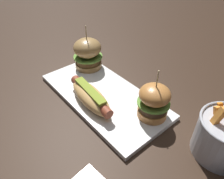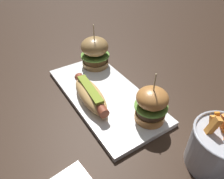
{
  "view_description": "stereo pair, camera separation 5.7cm",
  "coord_description": "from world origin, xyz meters",
  "px_view_note": "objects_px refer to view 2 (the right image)",
  "views": [
    {
      "loc": [
        0.38,
        -0.29,
        0.41
      ],
      "look_at": [
        0.04,
        0.0,
        0.05
      ],
      "focal_mm": 33.75,
      "sensor_mm": 36.0,
      "label": 1
    },
    {
      "loc": [
        0.42,
        -0.24,
        0.41
      ],
      "look_at": [
        0.04,
        0.0,
        0.05
      ],
      "focal_mm": 33.75,
      "sensor_mm": 36.0,
      "label": 2
    }
  ],
  "objects_px": {
    "platter_main": "(105,95)",
    "hot_dog": "(90,94)",
    "slider_left": "(95,52)",
    "slider_right": "(151,105)",
    "fries_bucket": "(220,148)"
  },
  "relations": [
    {
      "from": "platter_main",
      "to": "slider_right",
      "type": "height_order",
      "value": "slider_right"
    },
    {
      "from": "slider_right",
      "to": "fries_bucket",
      "type": "distance_m",
      "value": 0.17
    },
    {
      "from": "platter_main",
      "to": "slider_left",
      "type": "relative_size",
      "value": 2.72
    },
    {
      "from": "hot_dog",
      "to": "fries_bucket",
      "type": "bearing_deg",
      "value": 23.68
    },
    {
      "from": "slider_right",
      "to": "fries_bucket",
      "type": "height_order",
      "value": "slider_right"
    },
    {
      "from": "slider_right",
      "to": "platter_main",
      "type": "bearing_deg",
      "value": -163.87
    },
    {
      "from": "hot_dog",
      "to": "slider_right",
      "type": "height_order",
      "value": "slider_right"
    },
    {
      "from": "platter_main",
      "to": "slider_right",
      "type": "bearing_deg",
      "value": 16.13
    },
    {
      "from": "slider_left",
      "to": "fries_bucket",
      "type": "height_order",
      "value": "slider_left"
    },
    {
      "from": "platter_main",
      "to": "hot_dog",
      "type": "xyz_separation_m",
      "value": [
        0.01,
        -0.05,
        0.03
      ]
    },
    {
      "from": "hot_dog",
      "to": "slider_left",
      "type": "bearing_deg",
      "value": 146.72
    },
    {
      "from": "slider_left",
      "to": "fries_bucket",
      "type": "bearing_deg",
      "value": 3.67
    },
    {
      "from": "slider_left",
      "to": "slider_right",
      "type": "height_order",
      "value": "slider_left"
    },
    {
      "from": "fries_bucket",
      "to": "slider_left",
      "type": "bearing_deg",
      "value": -176.33
    },
    {
      "from": "platter_main",
      "to": "fries_bucket",
      "type": "xyz_separation_m",
      "value": [
        0.32,
        0.08,
        0.04
      ]
    }
  ]
}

